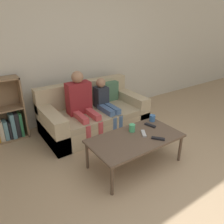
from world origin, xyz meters
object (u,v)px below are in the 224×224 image
object	(u,v)px
coffee_table	(135,140)
person_adult	(81,101)
couch	(94,115)
bookshelf	(5,118)
person_child	(106,103)
cup_near	(152,118)
cup_far	(132,128)
tv_remote_2	(158,138)
tv_remote_0	(150,125)
tv_remote_1	(144,133)

from	to	relation	value
coffee_table	person_adult	world-z (taller)	person_adult
couch	bookshelf	bearing A→B (deg)	159.79
person_child	cup_near	xyz separation A→B (m)	(0.29, -0.84, -0.03)
bookshelf	cup_near	size ratio (longest dim) A/B	10.45
couch	cup_far	bearing A→B (deg)	-89.83
couch	cup_near	distance (m)	1.11
bookshelf	person_child	distance (m)	1.65
bookshelf	tv_remote_2	xyz separation A→B (m)	(1.50, -1.91, 0.05)
person_child	cup_far	world-z (taller)	person_child
cup_far	cup_near	bearing A→B (deg)	9.53
cup_near	tv_remote_0	distance (m)	0.17
bookshelf	tv_remote_2	distance (m)	2.43
bookshelf	coffee_table	world-z (taller)	bookshelf
bookshelf	coffee_table	bearing A→B (deg)	-53.07
person_child	tv_remote_0	bearing A→B (deg)	-79.89
tv_remote_1	cup_near	bearing A→B (deg)	63.16
couch	tv_remote_2	world-z (taller)	couch
coffee_table	cup_far	distance (m)	0.19
tv_remote_1	tv_remote_0	bearing A→B (deg)	59.92
tv_remote_0	person_adult	bearing A→B (deg)	107.54
coffee_table	tv_remote_0	distance (m)	0.41
couch	tv_remote_2	size ratio (longest dim) A/B	10.85
tv_remote_2	bookshelf	bearing A→B (deg)	89.32
bookshelf	cup_near	world-z (taller)	bookshelf
person_child	tv_remote_0	world-z (taller)	person_child
coffee_table	tv_remote_2	size ratio (longest dim) A/B	7.53
couch	person_adult	xyz separation A→B (m)	(-0.27, -0.09, 0.35)
person_adult	coffee_table	bearing A→B (deg)	-78.57
cup_far	tv_remote_2	xyz separation A→B (m)	(0.15, -0.35, -0.04)
bookshelf	coffee_table	xyz separation A→B (m)	(1.29, -1.71, 0.01)
couch	cup_far	distance (m)	1.09
tv_remote_0	coffee_table	bearing A→B (deg)	-174.31
person_adult	tv_remote_2	size ratio (longest dim) A/B	6.71
tv_remote_0	cup_near	bearing A→B (deg)	23.19
cup_far	tv_remote_2	distance (m)	0.38
person_child	tv_remote_1	xyz separation A→B (m)	(-0.08, -1.07, -0.07)
person_adult	cup_near	size ratio (longest dim) A/B	11.14
tv_remote_0	tv_remote_1	bearing A→B (deg)	-165.19
tv_remote_0	tv_remote_1	world-z (taller)	same
person_child	couch	bearing A→B (deg)	139.53
coffee_table	tv_remote_1	size ratio (longest dim) A/B	7.22
cup_far	tv_remote_0	distance (m)	0.32
cup_near	cup_far	distance (m)	0.46
bookshelf	cup_near	xyz separation A→B (m)	(1.81, -1.48, 0.09)
bookshelf	cup_far	bearing A→B (deg)	-49.09
bookshelf	tv_remote_2	bearing A→B (deg)	-51.95
coffee_table	tv_remote_0	xyz separation A→B (m)	(0.38, 0.13, 0.05)
cup_near	tv_remote_1	world-z (taller)	cup_near
person_adult	tv_remote_1	bearing A→B (deg)	-71.57
coffee_table	cup_far	world-z (taller)	cup_far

